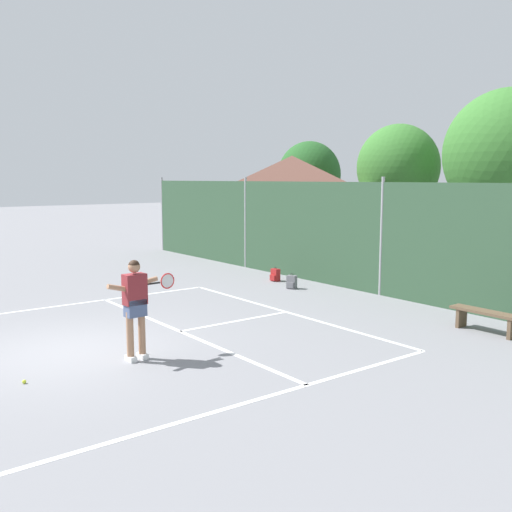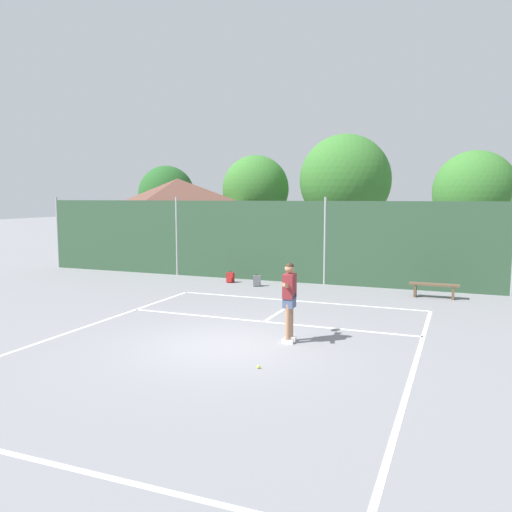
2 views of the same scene
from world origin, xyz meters
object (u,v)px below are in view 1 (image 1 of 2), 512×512
tennis_player (136,300)px  backpack_grey (292,282)px  tennis_ball (24,382)px  courtside_bench (486,316)px  backpack_red (275,275)px

tennis_player → backpack_grey: size_ratio=4.01×
tennis_ball → courtside_bench: 9.27m
backpack_grey → courtside_bench: size_ratio=0.29×
backpack_grey → tennis_ball: bearing=-68.1°
tennis_ball → backpack_red: size_ratio=0.14×
tennis_player → backpack_red: (-4.78, 7.14, -0.92)m
backpack_grey → courtside_bench: (6.32, 0.08, 0.17)m
backpack_grey → courtside_bench: bearing=0.7°
backpack_grey → tennis_player: bearing=-62.6°
tennis_ball → backpack_red: backpack_red is taller
backpack_red → courtside_bench: 7.62m
backpack_red → backpack_grey: (1.29, -0.41, 0.00)m
tennis_player → backpack_red: tennis_player is taller
tennis_player → tennis_ball: size_ratio=28.10×
tennis_player → backpack_grey: bearing=117.4°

